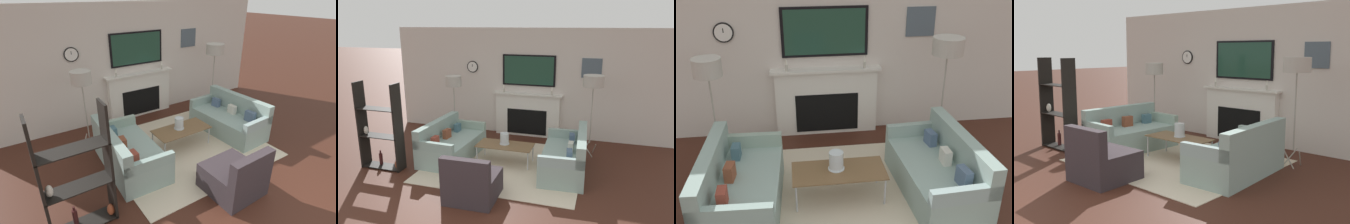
{
  "view_description": "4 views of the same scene",
  "coord_description": "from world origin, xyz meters",
  "views": [
    {
      "loc": [
        -2.75,
        -0.72,
        2.89
      ],
      "look_at": [
        -0.3,
        3.08,
        0.8
      ],
      "focal_mm": 28.0,
      "sensor_mm": 36.0,
      "label": 1
    },
    {
      "loc": [
        1.84,
        -3.01,
        2.8
      ],
      "look_at": [
        -0.06,
        3.17,
        1.04
      ],
      "focal_mm": 35.0,
      "sensor_mm": 36.0,
      "label": 2
    },
    {
      "loc": [
        -0.52,
        -1.04,
        3.05
      ],
      "look_at": [
        0.1,
        3.49,
        0.95
      ],
      "focal_mm": 42.0,
      "sensor_mm": 36.0,
      "label": 3
    },
    {
      "loc": [
        4.4,
        -1.83,
        1.87
      ],
      "look_at": [
        -0.03,
        3.08,
        0.82
      ],
      "focal_mm": 42.0,
      "sensor_mm": 36.0,
      "label": 4
    }
  ],
  "objects": [
    {
      "name": "fireplace_wall",
      "position": [
        0.0,
        4.92,
        1.22
      ],
      "size": [
        7.26,
        0.28,
        2.7
      ],
      "color": "beige",
      "rests_on": "ground_plane"
    },
    {
      "name": "area_rug",
      "position": [
        0.0,
        2.94,
        0.01
      ],
      "size": [
        3.06,
        2.68,
        0.01
      ],
      "color": "beige",
      "rests_on": "ground_plane"
    },
    {
      "name": "couch_left",
      "position": [
        -1.23,
        2.94,
        0.28
      ],
      "size": [
        0.93,
        1.66,
        0.79
      ],
      "color": "#8AA29A",
      "rests_on": "ground_plane"
    },
    {
      "name": "couch_right",
      "position": [
        1.23,
        2.94,
        0.29
      ],
      "size": [
        0.89,
        1.7,
        0.81
      ],
      "color": "#8AA29A",
      "rests_on": "ground_plane"
    },
    {
      "name": "coffee_table",
      "position": [
        -0.03,
        3.0,
        0.37
      ],
      "size": [
        1.15,
        0.54,
        0.39
      ],
      "color": "brown",
      "rests_on": "ground_plane"
    },
    {
      "name": "hurricane_candle",
      "position": [
        -0.05,
        3.05,
        0.5
      ],
      "size": [
        0.2,
        0.2,
        0.23
      ],
      "color": "silver",
      "rests_on": "coffee_table"
    },
    {
      "name": "floor_lamp_left",
      "position": [
        -1.61,
        3.95,
        1.45
      ],
      "size": [
        0.37,
        0.37,
        1.6
      ],
      "color": "#9E998E",
      "rests_on": "ground_plane"
    },
    {
      "name": "floor_lamp_right",
      "position": [
        1.61,
        3.95,
        1.61
      ],
      "size": [
        0.43,
        0.43,
        1.77
      ],
      "color": "#9E998E",
      "rests_on": "ground_plane"
    }
  ]
}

